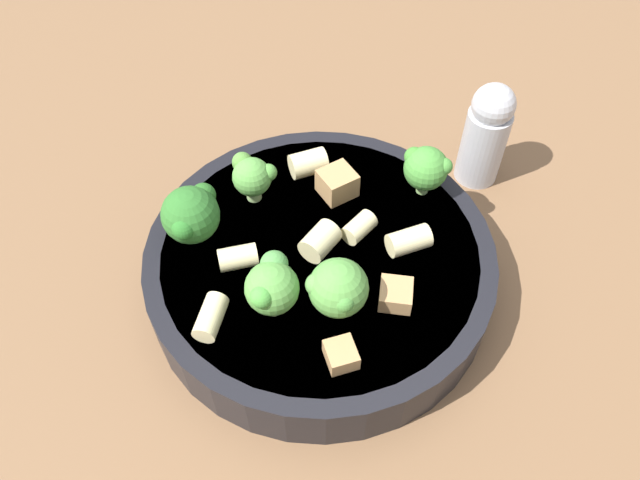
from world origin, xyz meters
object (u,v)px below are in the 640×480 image
at_px(pasta_bowl, 320,264).
at_px(broccoli_floret_4, 252,176).
at_px(rigatoni_1, 315,238).
at_px(rigatoni_5, 359,227).
at_px(broccoli_floret_3, 272,286).
at_px(chicken_chunk_0, 337,183).
at_px(rigatoni_2, 409,241).
at_px(broccoli_floret_2, 425,167).
at_px(pepper_shaker, 486,134).
at_px(broccoli_floret_0, 340,288).
at_px(rigatoni_0, 308,163).
at_px(chicken_chunk_2, 341,355).
at_px(rigatoni_4, 211,317).
at_px(broccoli_floret_1, 191,215).
at_px(rigatoni_3, 239,261).
at_px(chicken_chunk_1, 396,294).

bearing_deg(pasta_bowl, broccoli_floret_4, -58.90).
relative_size(rigatoni_1, rigatoni_5, 1.07).
xyz_separation_m(broccoli_floret_3, chicken_chunk_0, (-0.06, -0.08, -0.02)).
xyz_separation_m(broccoli_floret_4, rigatoni_2, (-0.09, 0.07, -0.01)).
height_order(broccoli_floret_2, pepper_shaker, pepper_shaker).
bearing_deg(broccoli_floret_0, rigatoni_0, -93.14).
bearing_deg(broccoli_floret_0, broccoli_floret_3, -13.59).
relative_size(pasta_bowl, chicken_chunk_2, 12.51).
bearing_deg(rigatoni_2, pepper_shaker, -135.73).
relative_size(pasta_bowl, rigatoni_5, 10.32).
relative_size(broccoli_floret_2, chicken_chunk_0, 1.62).
height_order(rigatoni_2, rigatoni_4, rigatoni_2).
height_order(broccoli_floret_1, rigatoni_3, broccoli_floret_1).
height_order(rigatoni_2, chicken_chunk_1, rigatoni_2).
relative_size(broccoli_floret_1, rigatoni_3, 1.66).
xyz_separation_m(broccoli_floret_0, broccoli_floret_1, (0.08, -0.08, -0.00)).
xyz_separation_m(broccoli_floret_2, chicken_chunk_0, (0.06, -0.01, -0.01)).
bearing_deg(pasta_bowl, broccoli_floret_3, 46.08).
height_order(broccoli_floret_2, rigatoni_2, broccoli_floret_2).
xyz_separation_m(broccoli_floret_3, rigatoni_0, (-0.04, -0.11, -0.02)).
height_order(broccoli_floret_0, broccoli_floret_1, broccoli_floret_0).
bearing_deg(rigatoni_2, broccoli_floret_0, 33.79).
bearing_deg(broccoli_floret_0, chicken_chunk_1, 179.94).
height_order(rigatoni_5, chicken_chunk_2, rigatoni_5).
relative_size(pasta_bowl, broccoli_floret_3, 5.67).
bearing_deg(rigatoni_3, chicken_chunk_1, 153.26).
distance_m(pasta_bowl, rigatoni_4, 0.09).
relative_size(broccoli_floret_2, broccoli_floret_4, 1.11).
height_order(rigatoni_4, pepper_shaker, pepper_shaker).
distance_m(broccoli_floret_3, broccoli_floret_4, 0.09).
bearing_deg(rigatoni_0, broccoli_floret_3, 67.73).
distance_m(pasta_bowl, rigatoni_0, 0.07).
bearing_deg(chicken_chunk_0, broccoli_floret_0, 77.06).
height_order(broccoli_floret_2, rigatoni_3, broccoli_floret_2).
bearing_deg(broccoli_floret_4, pasta_bowl, 121.10).
bearing_deg(rigatoni_4, pasta_bowl, -152.02).
bearing_deg(pepper_shaker, broccoli_floret_0, 40.63).
height_order(rigatoni_2, chicken_chunk_0, chicken_chunk_0).
bearing_deg(broccoli_floret_0, broccoli_floret_2, -133.71).
height_order(rigatoni_3, pepper_shaker, pepper_shaker).
bearing_deg(rigatoni_5, rigatoni_2, 146.59).
xyz_separation_m(rigatoni_1, rigatoni_4, (0.07, 0.04, -0.00)).
height_order(rigatoni_1, rigatoni_5, rigatoni_1).
distance_m(broccoli_floret_0, broccoli_floret_2, 0.11).
relative_size(rigatoni_0, rigatoni_5, 1.13).
distance_m(broccoli_floret_2, rigatoni_1, 0.09).
bearing_deg(chicken_chunk_2, broccoli_floret_3, -52.76).
distance_m(broccoli_floret_2, rigatoni_3, 0.14).
bearing_deg(chicken_chunk_0, broccoli_floret_2, 169.12).
xyz_separation_m(broccoli_floret_3, rigatoni_5, (-0.06, -0.04, -0.02)).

